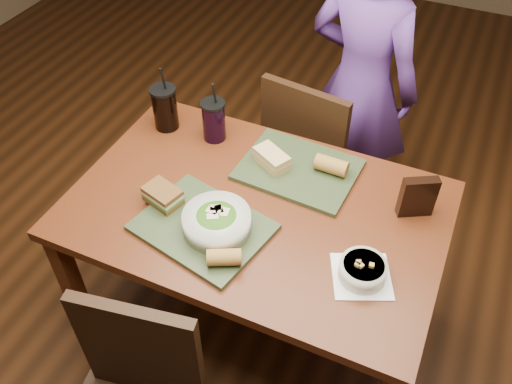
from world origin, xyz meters
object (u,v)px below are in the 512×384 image
tray_near (203,227)px  salad_bowl (217,221)px  tray_far (298,170)px  cup_cola (165,108)px  baguette_near (224,257)px  chair_far (308,153)px  sandwich_far (272,158)px  cup_berry (214,120)px  diner (361,85)px  baguette_far (331,165)px  sandwich_near (163,195)px  chip_bag (418,197)px  soup_bowl (363,270)px  dining_table (256,223)px

tray_near → salad_bowl: salad_bowl is taller
tray_far → cup_cola: bearing=176.5°
baguette_near → chair_far: bearing=92.4°
sandwich_far → cup_berry: bearing=165.4°
diner → baguette_far: size_ratio=12.34×
sandwich_near → chip_bag: chip_bag is taller
chair_far → baguette_far: bearing=-60.4°
sandwich_far → soup_bowl: bearing=-37.7°
soup_bowl → tray_far: bearing=133.5°
dining_table → tray_far: tray_far is taller
chair_far → cup_berry: cup_berry is taller
baguette_near → dining_table: bearing=93.5°
cup_cola → tray_near: bearing=-47.5°
diner → salad_bowl: diner is taller
salad_bowl → sandwich_far: 0.37m
diner → sandwich_far: (-0.15, -0.68, 0.06)m
baguette_far → cup_berry: (-0.49, 0.02, 0.04)m
sandwich_near → chip_bag: (0.80, 0.32, 0.03)m
sandwich_far → baguette_far: size_ratio=1.31×
tray_near → chip_bag: bearing=30.1°
dining_table → baguette_near: bearing=-86.5°
soup_bowl → tray_near: bearing=-177.0°
salad_bowl → chair_far: bearing=86.5°
diner → dining_table: bearing=95.0°
tray_far → salad_bowl: bearing=-109.5°
cup_cola → salad_bowl: bearing=-43.6°
baguette_near → cup_berry: (-0.32, 0.56, 0.04)m
soup_bowl → sandwich_near: bearing=178.8°
tray_near → salad_bowl: size_ratio=1.86×
soup_bowl → dining_table: bearing=161.4°
tray_near → sandwich_far: 0.39m
baguette_near → cup_berry: cup_berry is taller
salad_bowl → sandwich_near: bearing=171.2°
tray_near → cup_cola: cup_cola is taller
dining_table → sandwich_far: (-0.03, 0.21, 0.14)m
baguette_near → baguette_far: 0.56m
salad_bowl → sandwich_near: 0.23m
tray_far → soup_bowl: 0.51m
diner → tray_far: bearing=98.4°
tray_near → sandwich_far: bearing=76.8°
baguette_far → salad_bowl: bearing=-121.1°
dining_table → tray_far: (0.07, 0.23, 0.10)m
tray_far → salad_bowl: 0.42m
sandwich_far → chip_bag: size_ratio=1.00×
baguette_near → sandwich_near: bearing=154.0°
tray_far → sandwich_near: size_ratio=2.89×
dining_table → soup_bowl: 0.46m
soup_bowl → chip_bag: chip_bag is taller
sandwich_near → chair_far: bearing=69.7°
baguette_far → cup_berry: 0.49m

